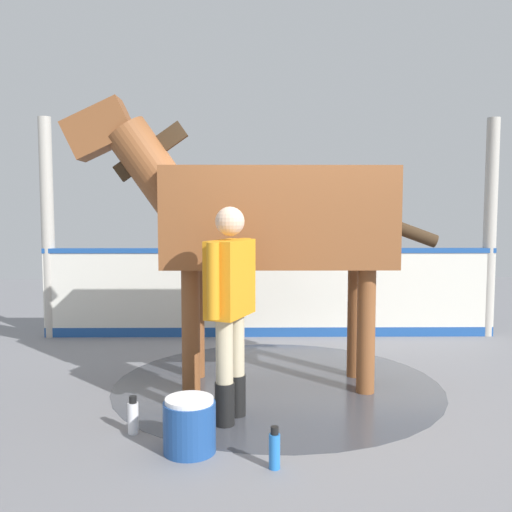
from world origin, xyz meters
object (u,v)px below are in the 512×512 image
Objects in this scene: handler at (230,299)px; wash_bucket at (189,425)px; bottle_shampoo at (133,416)px; bottle_spray at (275,449)px; horse at (264,218)px.

handler is 4.45× the size of wash_bucket.
wash_bucket is at bearing -91.92° from handler.
handler is 0.97m from wash_bucket.
bottle_shampoo is at bearing 143.22° from wash_bucket.
bottle_shampoo reaches higher than bottle_spray.
handler reaches higher than bottle_shampoo.
wash_bucket is at bearing -36.78° from bottle_shampoo.
bottle_shampoo is 1.15m from bottle_spray.
wash_bucket is 0.61m from bottle_spray.
wash_bucket is (-0.57, -1.42, -1.36)m from horse.
bottle_spray is (0.55, -0.26, -0.06)m from wash_bucket.
bottle_spray is at bearing -46.77° from handler.
handler is 5.95× the size of bottle_shampoo.
bottle_spray is (0.28, -0.81, -0.82)m from handler.
horse reaches higher than handler.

